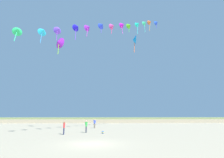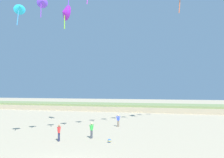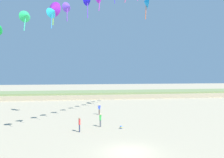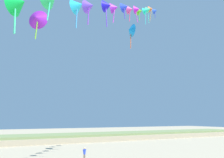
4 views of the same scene
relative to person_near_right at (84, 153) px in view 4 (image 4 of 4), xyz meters
name	(u,v)px [view 4 (image 4 of 4)]	position (x,y,z in m)	size (l,w,h in m)	color
dune_ridge	(44,138)	(0.75, 27.53, -0.19)	(120.00, 12.20, 1.66)	tan
person_near_right	(84,153)	(0.00, 0.00, 0.00)	(0.58, 0.37, 1.76)	#726656
kite_banner_string	(123,8)	(1.20, -7.85, 16.40)	(28.17, 23.81, 25.33)	#59D917
large_kite_low_lead	(131,30)	(8.74, 2.59, 18.76)	(0.98, 2.23, 4.29)	#1593EF
large_kite_mid_trail	(37,18)	(-7.13, -3.00, 15.38)	(2.33, 2.00, 3.53)	purple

